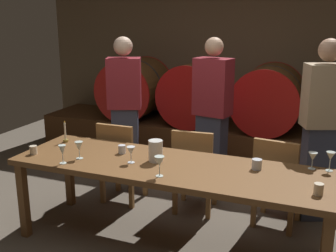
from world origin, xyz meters
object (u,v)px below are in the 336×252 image
object	(u,v)px
chair_left	(120,159)
wine_glass_center_left	(131,151)
cup_far_left	(33,150)
cup_center_right	(257,164)
wine_glass_far_right	(331,157)
wine_glass_far_left	(62,151)
chair_right	(277,179)
dining_table	(170,172)
wine_glass_left	(79,147)
cup_center_left	(122,149)
chair_center	(194,167)
wine_barrel_far_left	(135,88)
guest_right	(322,130)
wine_glass_right	(313,157)
guest_center	(212,116)
wine_barrel_center_right	(269,98)
cup_far_right	(319,189)
candle_center	(65,136)
guest_left	(125,109)
wine_glass_center_right	(159,162)
pitcher	(156,151)

from	to	relation	value
chair_left	wine_glass_center_left	xyz separation A→B (m)	(0.48, -0.68, 0.36)
cup_far_left	cup_center_right	world-z (taller)	cup_center_right
wine_glass_far_right	chair_left	bearing A→B (deg)	172.76
wine_glass_far_left	wine_glass_far_right	bearing A→B (deg)	17.41
chair_right	dining_table	bearing A→B (deg)	46.51
dining_table	wine_glass_center_left	size ratio (longest dim) A/B	19.02
wine_glass_left	cup_center_left	xyz separation A→B (m)	(0.28, 0.26, -0.07)
chair_center	wine_glass_left	world-z (taller)	wine_glass_left
wine_barrel_far_left	chair_left	world-z (taller)	wine_barrel_far_left
wine_glass_left	chair_right	bearing A→B (deg)	27.20
guest_right	wine_glass_right	bearing A→B (deg)	64.73
guest_center	wine_glass_far_left	size ratio (longest dim) A/B	10.76
guest_right	guest_center	bearing A→B (deg)	-31.97
wine_barrel_center_right	wine_glass_center_left	bearing A→B (deg)	-108.72
wine_barrel_far_left	wine_glass_far_left	bearing A→B (deg)	-77.10
wine_glass_right	cup_far_right	size ratio (longest dim) A/B	1.68
wine_glass_center_left	wine_glass_far_right	world-z (taller)	wine_glass_far_right
candle_center	wine_glass_center_left	bearing A→B (deg)	-18.12
chair_left	guest_right	size ratio (longest dim) A/B	0.50
chair_left	guest_center	bearing A→B (deg)	-143.54
guest_left	guest_center	size ratio (longest dim) A/B	0.99
wine_barrel_far_left	dining_table	distance (m)	2.66
dining_table	wine_glass_center_left	xyz separation A→B (m)	(-0.32, -0.08, 0.17)
cup_center_right	cup_far_right	xyz separation A→B (m)	(0.48, -0.33, -0.00)
wine_glass_center_left	cup_far_right	world-z (taller)	wine_glass_center_left
wine_glass_center_left	wine_glass_center_right	bearing A→B (deg)	-28.91
chair_left	guest_center	size ratio (longest dim) A/B	0.51
chair_center	pitcher	distance (m)	0.73
chair_left	cup_center_right	distance (m)	1.58
chair_center	wine_glass_center_left	size ratio (longest dim) A/B	6.22
wine_glass_center_right	chair_center	bearing A→B (deg)	91.32
guest_right	pitcher	world-z (taller)	guest_right
cup_far_left	chair_left	bearing A→B (deg)	62.01
guest_right	wine_glass_center_left	world-z (taller)	guest_right
chair_center	guest_left	bearing A→B (deg)	-30.50
cup_center_left	chair_right	bearing A→B (deg)	22.94
cup_center_right	wine_barrel_far_left	bearing A→B (deg)	135.51
pitcher	cup_far_right	size ratio (longest dim) A/B	2.21
wine_barrel_center_right	chair_left	bearing A→B (deg)	-127.69
wine_glass_far_right	cup_far_left	world-z (taller)	wine_glass_far_right
cup_far_left	wine_glass_far_left	bearing A→B (deg)	-14.45
chair_left	candle_center	xyz separation A→B (m)	(-0.38, -0.40, 0.32)
wine_barrel_center_right	wine_glass_far_left	xyz separation A→B (m)	(-1.30, -2.54, -0.07)
pitcher	wine_glass_far_right	bearing A→B (deg)	12.71
wine_glass_center_right	cup_far_left	distance (m)	1.25
guest_left	wine_glass_center_left	bearing A→B (deg)	97.32
wine_glass_far_left	wine_glass_left	xyz separation A→B (m)	(0.06, 0.15, -0.00)
chair_left	cup_center_right	size ratio (longest dim) A/B	10.35
wine_glass_right	cup_far_left	size ratio (longest dim) A/B	1.83
guest_center	wine_glass_center_left	size ratio (longest dim) A/B	12.19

